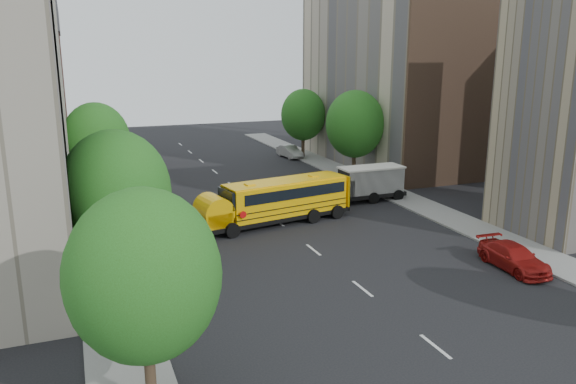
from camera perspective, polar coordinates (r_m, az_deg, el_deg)
ground at (r=34.97m, az=1.28°, el=-4.86°), size 120.00×120.00×0.00m
sidewalk_left at (r=37.32m, az=-18.40°, el=-4.28°), size 3.00×80.00×0.12m
sidewalk_right at (r=44.45m, az=12.61°, el=-1.00°), size 3.00×80.00×0.12m
lane_markings at (r=43.98m, az=-3.69°, el=-0.92°), size 0.15×64.00×0.01m
building_left_redbrick at (r=59.01m, az=-26.53°, el=7.87°), size 10.00×15.00×13.00m
building_right_far at (r=59.19m, az=10.28°, el=11.54°), size 10.00×22.00×18.00m
building_right_sidewall at (r=50.12m, az=16.91°, el=10.77°), size 10.10×0.30×18.00m
street_tree_0 at (r=17.93m, az=-14.44°, el=-8.25°), size 4.80×4.80×7.41m
street_tree_1 at (r=27.37m, az=-17.07°, el=-0.04°), size 5.12×5.12×7.90m
street_tree_2 at (r=45.07m, az=-18.88°, el=4.98°), size 4.99×4.99×7.71m
street_tree_4 at (r=50.85m, az=6.81°, el=6.86°), size 5.25×5.25×8.10m
street_tree_5 at (r=61.68m, az=1.55°, el=7.84°), size 4.86×4.86×7.51m
school_bus at (r=37.76m, az=-1.32°, el=-0.77°), size 10.93×4.28×3.01m
safari_truck at (r=44.13m, az=7.93°, el=0.92°), size 6.30×2.40×2.68m
parked_car_0 at (r=28.50m, az=-12.05°, el=-8.02°), size 1.83×4.50×1.53m
parked_car_1 at (r=40.82m, az=-16.11°, el=-1.61°), size 1.88×4.41×1.41m
parked_car_2 at (r=53.95m, az=-16.66°, el=2.13°), size 2.78×5.60×1.53m
parked_car_3 at (r=32.51m, az=21.96°, el=-6.16°), size 2.09×4.66×1.33m
parked_car_5 at (r=62.10m, az=0.18°, el=4.14°), size 1.85×4.23×1.35m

